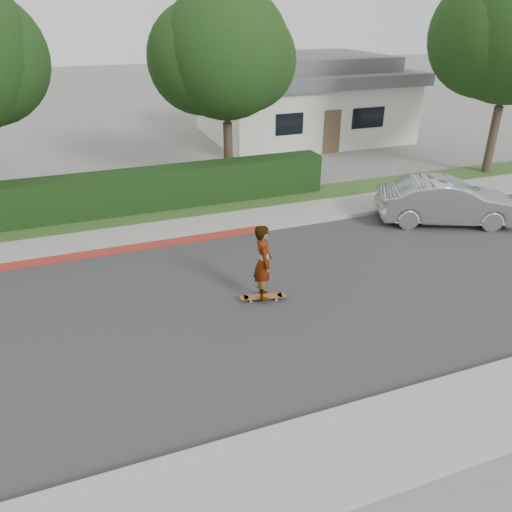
# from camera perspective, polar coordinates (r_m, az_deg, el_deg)

# --- Properties ---
(ground) EXTENTS (120.00, 120.00, 0.00)m
(ground) POSITION_cam_1_polar(r_m,az_deg,el_deg) (12.58, 2.94, -4.81)
(ground) COLOR slate
(ground) RESTS_ON ground
(road) EXTENTS (60.00, 8.00, 0.01)m
(road) POSITION_cam_1_polar(r_m,az_deg,el_deg) (12.58, 2.94, -4.79)
(road) COLOR #2D2D30
(road) RESTS_ON ground
(curb_near) EXTENTS (60.00, 0.20, 0.15)m
(curb_near) POSITION_cam_1_polar(r_m,az_deg,el_deg) (9.68, 12.96, -16.22)
(curb_near) COLOR #9E9E99
(curb_near) RESTS_ON ground
(sidewalk_near) EXTENTS (60.00, 1.60, 0.12)m
(sidewalk_near) POSITION_cam_1_polar(r_m,az_deg,el_deg) (9.18, 16.11, -19.68)
(sidewalk_near) COLOR gray
(sidewalk_near) RESTS_ON ground
(curb_far) EXTENTS (60.00, 0.20, 0.15)m
(curb_far) POSITION_cam_1_polar(r_m,az_deg,el_deg) (15.96, -2.86, 2.61)
(curb_far) COLOR #9E9E99
(curb_far) RESTS_ON ground
(curb_red_section) EXTENTS (12.00, 0.21, 0.15)m
(curb_red_section) POSITION_cam_1_polar(r_m,az_deg,el_deg) (15.36, -20.89, -0.20)
(curb_red_section) COLOR maroon
(curb_red_section) RESTS_ON ground
(sidewalk_far) EXTENTS (60.00, 1.60, 0.12)m
(sidewalk_far) POSITION_cam_1_polar(r_m,az_deg,el_deg) (16.76, -3.81, 3.73)
(sidewalk_far) COLOR gray
(sidewalk_far) RESTS_ON ground
(planting_strip) EXTENTS (60.00, 1.60, 0.10)m
(planting_strip) POSITION_cam_1_polar(r_m,az_deg,el_deg) (18.19, -5.30, 5.52)
(planting_strip) COLOR #2D4C1E
(planting_strip) RESTS_ON ground
(hedge) EXTENTS (15.00, 1.00, 1.50)m
(hedge) POSITION_cam_1_polar(r_m,az_deg,el_deg) (18.03, -15.20, 6.87)
(hedge) COLOR black
(hedge) RESTS_ON ground
(tree_center) EXTENTS (5.66, 4.84, 7.44)m
(tree_center) POSITION_cam_1_polar(r_m,az_deg,el_deg) (19.96, -3.68, 21.79)
(tree_center) COLOR #33261C
(tree_center) RESTS_ON ground
(tree_right) EXTENTS (6.32, 5.60, 8.56)m
(tree_right) POSITION_cam_1_polar(r_m,az_deg,el_deg) (23.61, 27.08, 21.70)
(tree_right) COLOR #33261C
(tree_right) RESTS_ON ground
(house) EXTENTS (10.60, 8.60, 4.30)m
(house) POSITION_cam_1_polar(r_m,az_deg,el_deg) (28.97, 5.23, 17.61)
(house) COLOR beige
(house) RESTS_ON ground
(skateboard) EXTENTS (1.20, 0.49, 0.11)m
(skateboard) POSITION_cam_1_polar(r_m,az_deg,el_deg) (12.42, 0.81, -4.67)
(skateboard) COLOR #BB7433
(skateboard) RESTS_ON ground
(skateboarder) EXTENTS (0.59, 0.77, 1.90)m
(skateboarder) POSITION_cam_1_polar(r_m,az_deg,el_deg) (11.95, 0.84, -0.70)
(skateboarder) COLOR white
(skateboarder) RESTS_ON skateboard
(car_silver) EXTENTS (4.79, 3.30, 1.49)m
(car_silver) POSITION_cam_1_polar(r_m,az_deg,el_deg) (17.88, 21.01, 5.83)
(car_silver) COLOR #ADB1B4
(car_silver) RESTS_ON ground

